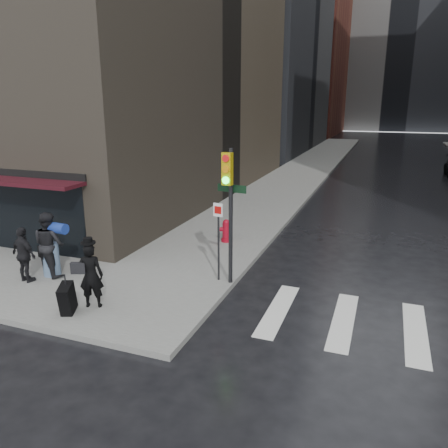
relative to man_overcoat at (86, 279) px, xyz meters
The scene contains 9 objects.
ground 1.49m from the man_overcoat, 43.64° to the left, with size 140.00×140.00×0.00m, color black.
sidewalk_left 27.84m from the man_overcoat, 88.23° to the left, with size 4.00×50.00×0.15m, color slate.
bldg_left_far 65.11m from the man_overcoat, 100.94° to the left, with size 22.00×20.00×26.00m, color #5D2D1F.
bldg_distant 80.54m from the man_overcoat, 85.03° to the left, with size 40.00×12.00×32.00m, color slate.
man_overcoat is the anchor object (origin of this frame).
man_jeans 2.72m from the man_overcoat, 148.87° to the left, with size 1.33×0.99×1.90m.
man_greycoat 2.75m from the man_overcoat, 164.14° to the left, with size 0.99×0.56×1.59m.
traffic_light 4.13m from the man_overcoat, 44.18° to the left, with size 0.93×0.48×3.75m.
fire_hydrant 6.30m from the man_overcoat, 77.41° to the left, with size 0.48×0.36×0.83m.
Camera 1 is at (5.72, -8.84, 5.08)m, focal length 35.00 mm.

